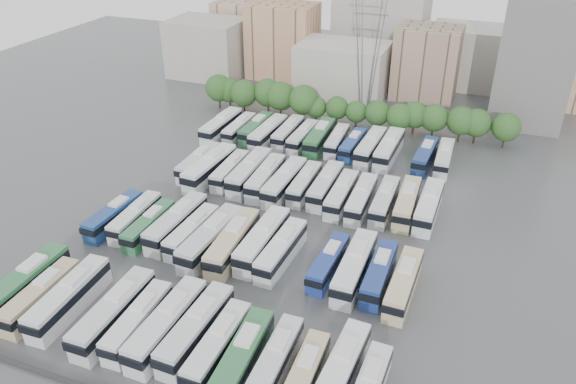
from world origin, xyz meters
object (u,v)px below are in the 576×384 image
at_px(bus_r2_s11, 384,201).
at_px(bus_r3_s0, 221,126).
at_px(bus_r0_s7, 196,329).
at_px(bus_r1_s7, 263,240).
at_px(bus_r2_s4, 249,172).
at_px(bus_r1_s6, 233,242).
at_px(bus_r1_s0, 114,215).
at_px(bus_r3_s9, 370,147).
at_px(bus_r0_s9, 242,358).
at_px(bus_r1_s2, 149,225).
at_px(bus_r0_s11, 304,377).
at_px(bus_r0_s10, 275,361).
at_px(electricity_pylon, 370,27).
at_px(bus_r0_s4, 114,312).
at_px(bus_r0_s12, 341,371).
at_px(bus_r2_s9, 341,194).
at_px(bus_r2_s2, 210,168).
at_px(bus_r1_s8, 281,250).
at_px(bus_r3_s3, 268,133).
at_px(bus_r0_s5, 138,321).
at_px(bus_r3_s6, 320,137).
at_px(bus_r2_s8, 326,185).
at_px(bus_r2_s1, 199,162).
at_px(bus_r0_s6, 167,324).
at_px(bus_r2_s13, 429,206).
at_px(bus_r0_s8, 218,345).
at_px(bus_r1_s10, 328,262).
at_px(bus_r3_s13, 444,158).
at_px(bus_r0_s2, 69,297).
at_px(bus_r3_s2, 256,128).
at_px(bus_r3_s4, 288,132).
at_px(bus_r2_s3, 230,170).
at_px(bus_r0_s0, 26,283).
at_px(bus_r3_s12, 425,155).
at_px(bus_r1_s11, 355,267).
at_px(bus_r2_s5, 266,177).
at_px(bus_r2_s12, 407,203).
at_px(bus_r0_s1, 41,296).
at_px(bus_r3_s5, 303,137).
at_px(bus_r3_s1, 239,128).
at_px(bus_r3_s8, 353,145).
at_px(bus_r3_s7, 337,141).
at_px(bus_r1_s3, 177,222).
at_px(bus_r2_s7, 304,183).
at_px(bus_r2_s6, 285,182).

distance_m(bus_r2_s11, bus_r3_s0, 40.27).
bearing_deg(bus_r0_s7, bus_r1_s7, 91.53).
bearing_deg(bus_r2_s4, bus_r1_s6, -72.54).
relative_size(bus_r1_s0, bus_r1_s6, 0.85).
bearing_deg(bus_r3_s9, bus_r0_s9, -88.00).
bearing_deg(bus_r1_s2, bus_r0_s11, -31.49).
bearing_deg(bus_r0_s10, electricity_pylon, 96.36).
bearing_deg(bus_r0_s4, bus_r0_s12, 1.93).
xyz_separation_m(bus_r0_s11, bus_r2_s9, (-6.81, 36.48, 0.14)).
bearing_deg(bus_r2_s2, bus_r1_s8, -38.46).
xyz_separation_m(bus_r3_s3, bus_r3_s9, (19.97, 0.79, 0.02)).
height_order(bus_r0_s5, bus_r1_s7, bus_r1_s7).
bearing_deg(bus_r1_s2, bus_r0_s10, -33.23).
height_order(bus_r3_s0, bus_r3_s6, bus_r3_s0).
bearing_deg(bus_r2_s8, bus_r2_s1, 179.57).
bearing_deg(bus_r0_s6, bus_r2_s13, 58.32).
distance_m(bus_r0_s8, bus_r1_s10, 19.49).
relative_size(bus_r0_s12, bus_r3_s13, 1.07).
distance_m(bus_r1_s6, bus_r1_s8, 6.76).
distance_m(bus_r0_s2, bus_r3_s2, 54.34).
bearing_deg(bus_r2_s13, bus_r0_s4, -128.52).
bearing_deg(bus_r0_s2, bus_r3_s4, 80.92).
bearing_deg(bus_r2_s4, bus_r0_s10, -62.59).
height_order(bus_r0_s2, bus_r2_s3, bus_r0_s2).
xyz_separation_m(bus_r1_s0, bus_r3_s3, (9.58, 35.61, 0.20)).
xyz_separation_m(bus_r1_s7, bus_r2_s3, (-13.54, 17.46, -0.32)).
xyz_separation_m(bus_r0_s0, bus_r2_s9, (29.68, 35.08, -0.18)).
bearing_deg(bus_r0_s2, bus_r3_s12, 56.39).
xyz_separation_m(bus_r0_s0, bus_r3_s12, (39.65, 53.79, -0.22)).
xyz_separation_m(bus_r0_s11, bus_r3_s3, (-26.67, 54.14, 0.26)).
relative_size(bus_r1_s11, bus_r2_s5, 1.05).
distance_m(bus_r2_s12, bus_r3_s0, 43.06).
height_order(bus_r0_s1, bus_r2_s13, bus_r2_s13).
height_order(bus_r2_s12, bus_r3_s4, bus_r2_s12).
distance_m(bus_r0_s2, bus_r1_s11, 34.76).
relative_size(bus_r2_s5, bus_r3_s5, 1.08).
bearing_deg(bus_r0_s8, bus_r3_s1, 113.44).
bearing_deg(bus_r0_s4, bus_r3_s3, 93.08).
distance_m(bus_r0_s10, bus_r3_s9, 54.05).
bearing_deg(bus_r3_s8, bus_r3_s7, 171.75).
distance_m(bus_r1_s3, bus_r2_s7, 22.16).
bearing_deg(bus_r3_s3, bus_r3_s4, 29.09).
bearing_deg(bus_r3_s6, bus_r3_s1, -178.63).
bearing_deg(bus_r0_s6, bus_r3_s5, 94.36).
bearing_deg(bus_r2_s3, bus_r1_s8, -49.40).
height_order(bus_r3_s2, bus_r3_s6, bus_r3_s6).
xyz_separation_m(bus_r0_s9, bus_r2_s2, (-23.28, 36.76, 0.19)).
relative_size(bus_r0_s7, bus_r1_s7, 0.97).
bearing_deg(bus_r1_s10, bus_r2_s6, 128.67).
bearing_deg(bus_r0_s7, bus_r2_s9, 81.17).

